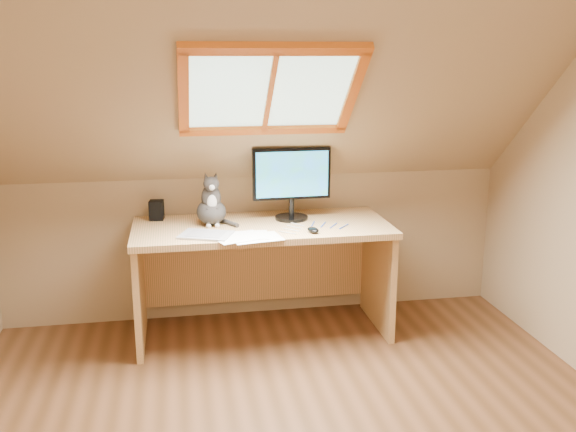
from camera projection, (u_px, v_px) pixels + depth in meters
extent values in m
cube|color=tan|center=(256.00, 246.00, 4.55)|extent=(3.50, 0.02, 1.00)
cube|color=tan|center=(272.00, 77.00, 3.52)|extent=(3.50, 1.56, 1.41)
cube|color=#B2E0CC|center=(270.00, 89.00, 3.61)|extent=(0.90, 0.53, 0.48)
cube|color=#C56412|center=(270.00, 89.00, 3.61)|extent=(1.02, 0.64, 0.59)
cube|color=#E4A46C|center=(262.00, 228.00, 4.14)|extent=(1.65, 0.72, 0.04)
cube|color=#E4A46C|center=(139.00, 290.00, 4.10)|extent=(0.04, 0.65, 0.71)
cube|color=#E4A46C|center=(378.00, 275.00, 4.37)|extent=(0.04, 0.65, 0.71)
cube|color=#E4A46C|center=(256.00, 267.00, 4.55)|extent=(1.55, 0.03, 0.50)
cylinder|color=black|center=(291.00, 218.00, 4.27)|extent=(0.22, 0.22, 0.02)
cylinder|color=black|center=(291.00, 208.00, 4.25)|extent=(0.04, 0.04, 0.12)
cube|color=black|center=(292.00, 174.00, 4.20)|extent=(0.52, 0.05, 0.34)
cube|color=blue|center=(292.00, 174.00, 4.17)|extent=(0.48, 0.02, 0.30)
ellipsoid|color=#393532|center=(211.00, 212.00, 4.13)|extent=(0.20, 0.24, 0.16)
ellipsoid|color=#393532|center=(211.00, 198.00, 4.09)|extent=(0.13, 0.13, 0.18)
ellipsoid|color=silver|center=(212.00, 203.00, 4.05)|extent=(0.06, 0.04, 0.10)
ellipsoid|color=#393532|center=(211.00, 184.00, 4.03)|extent=(0.10, 0.09, 0.09)
sphere|color=silver|center=(212.00, 187.00, 4.00)|extent=(0.04, 0.04, 0.04)
cone|color=#393532|center=(206.00, 176.00, 4.03)|extent=(0.05, 0.05, 0.06)
cone|color=#393532|center=(216.00, 176.00, 4.04)|extent=(0.05, 0.05, 0.06)
cube|color=black|center=(157.00, 210.00, 4.24)|extent=(0.10, 0.10, 0.13)
cube|color=#B2B2B7|center=(206.00, 235.00, 3.88)|extent=(0.36, 0.31, 0.01)
ellipsoid|color=black|center=(313.00, 230.00, 3.95)|extent=(0.08, 0.12, 0.03)
cube|color=white|center=(255.00, 236.00, 3.87)|extent=(0.33, 0.27, 0.00)
cube|color=white|center=(255.00, 236.00, 3.87)|extent=(0.32, 0.24, 0.00)
cube|color=white|center=(255.00, 236.00, 3.87)|extent=(0.35, 0.30, 0.00)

